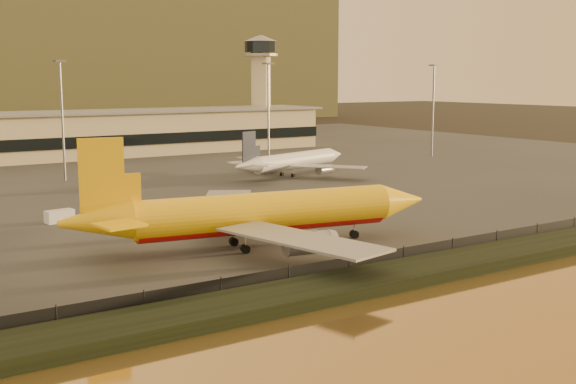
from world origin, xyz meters
The scene contains 10 objects.
ground centered at (0.00, 0.00, 0.00)m, with size 900.00×900.00×0.00m, color black.
embankment centered at (0.00, -17.00, 0.70)m, with size 320.00×7.00×1.40m, color black.
tarmac centered at (0.00, 95.00, 0.10)m, with size 320.00×220.00×0.20m, color #2D2D2D.
perimeter_fence centered at (0.00, -13.00, 1.30)m, with size 300.00×0.05×2.20m, color black.
control_tower centered at (70.00, 131.00, 21.66)m, with size 11.20×11.20×35.50m.
apron_light_masts centered at (15.00, 75.00, 15.70)m, with size 152.20×12.20×25.40m.
dhl_cargo_jet centered at (-7.29, 4.24, 4.63)m, with size 49.58×47.96×14.84m.
white_narrowbody_jet centered at (35.26, 59.95, 3.41)m, with size 36.57×34.80×10.74m.
gse_vehicle_yellow centered at (4.57, 29.78, 1.19)m, with size 4.41×1.98×1.98m, color yellow.
gse_vehicle_white centered at (-24.04, 35.03, 1.14)m, with size 4.19×1.89×1.89m, color silver.
Camera 1 is at (-54.13, -73.79, 21.80)m, focal length 45.00 mm.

